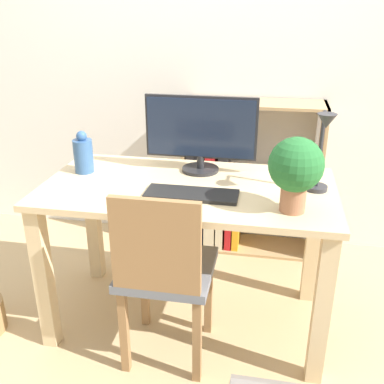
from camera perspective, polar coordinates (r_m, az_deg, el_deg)
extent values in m
plane|color=tan|center=(2.47, -0.44, -15.66)|extent=(10.00, 10.00, 0.00)
cube|color=silver|center=(2.91, 3.37, 18.27)|extent=(8.00, 0.05, 2.60)
cube|color=#D8BC8C|center=(2.08, -0.50, 0.47)|extent=(1.35, 0.71, 0.03)
cube|color=#D8BC8C|center=(2.21, -18.30, -10.49)|extent=(0.07, 0.07, 0.73)
cube|color=#D8BC8C|center=(1.99, 16.13, -14.27)|extent=(0.07, 0.07, 0.73)
cube|color=#D8BC8C|center=(2.67, -12.41, -3.66)|extent=(0.07, 0.07, 0.73)
cube|color=#D8BC8C|center=(2.50, 15.08, -5.97)|extent=(0.07, 0.07, 0.73)
cylinder|color=#232326|center=(2.25, 1.08, 2.91)|extent=(0.18, 0.18, 0.02)
cylinder|color=#232326|center=(2.24, 1.09, 3.87)|extent=(0.04, 0.04, 0.06)
cube|color=#232326|center=(2.20, 1.15, 8.21)|extent=(0.55, 0.02, 0.31)
cube|color=#192338|center=(2.19, 1.12, 8.17)|extent=(0.52, 0.03, 0.28)
cube|color=black|center=(1.96, -0.04, -0.27)|extent=(0.41, 0.15, 0.02)
cylinder|color=#33598C|center=(2.28, -13.62, 4.45)|extent=(0.09, 0.09, 0.16)
sphere|color=#33598C|center=(2.25, -13.86, 6.89)|extent=(0.05, 0.05, 0.05)
cylinder|color=#2D2D33|center=(2.10, 15.48, 0.54)|extent=(0.10, 0.10, 0.02)
cylinder|color=#2D2D33|center=(2.04, 16.01, 5.22)|extent=(0.02, 0.02, 0.34)
cylinder|color=#2D2D33|center=(1.95, 16.67, 9.54)|extent=(0.01, 0.10, 0.01)
cone|color=#2D2D33|center=(1.91, 16.73, 8.62)|extent=(0.08, 0.08, 0.06)
cylinder|color=#9E6647|center=(1.85, 12.69, -0.78)|extent=(0.10, 0.10, 0.11)
sphere|color=#23662D|center=(1.80, 13.08, 3.40)|extent=(0.22, 0.22, 0.22)
cube|color=slate|center=(2.02, -3.11, -9.73)|extent=(0.40, 0.40, 0.04)
cube|color=olive|center=(1.75, -4.68, -6.90)|extent=(0.36, 0.03, 0.40)
cube|color=olive|center=(2.07, -8.61, -17.06)|extent=(0.04, 0.04, 0.43)
cube|color=olive|center=(2.01, 0.65, -18.33)|extent=(0.04, 0.04, 0.43)
cube|color=olive|center=(2.32, -6.02, -12.04)|extent=(0.04, 0.04, 0.43)
cube|color=olive|center=(2.26, 2.10, -12.96)|extent=(0.04, 0.04, 0.43)
cube|color=tan|center=(2.95, -0.70, 2.25)|extent=(0.02, 0.28, 0.99)
cube|color=tan|center=(2.91, 15.70, 1.09)|extent=(0.02, 0.28, 0.99)
cube|color=tan|center=(3.11, 6.99, -6.66)|extent=(0.86, 0.28, 0.02)
cube|color=tan|center=(2.76, 7.98, 11.10)|extent=(0.86, 0.28, 0.02)
cube|color=tan|center=(2.90, 7.45, 1.69)|extent=(0.82, 0.28, 0.02)
cube|color=navy|center=(3.07, 0.17, -3.45)|extent=(0.05, 0.24, 0.31)
cube|color=navy|center=(3.03, 1.20, -2.45)|extent=(0.05, 0.24, 0.44)
cube|color=beige|center=(3.03, 2.51, -2.68)|extent=(0.07, 0.24, 0.42)
cube|color=beige|center=(3.05, 3.71, -3.88)|extent=(0.05, 0.24, 0.29)
cube|color=red|center=(3.04, 4.80, -3.91)|extent=(0.04, 0.24, 0.30)
cube|color=orange|center=(3.03, 5.72, -3.55)|extent=(0.04, 0.24, 0.35)
cube|color=black|center=(2.88, 0.20, 5.28)|extent=(0.06, 0.24, 0.31)
cube|color=black|center=(2.86, 1.32, 6.29)|extent=(0.05, 0.24, 0.43)
cube|color=red|center=(2.85, 2.74, 6.19)|extent=(0.06, 0.24, 0.43)
cube|color=black|center=(2.85, 4.19, 5.67)|extent=(0.06, 0.24, 0.38)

